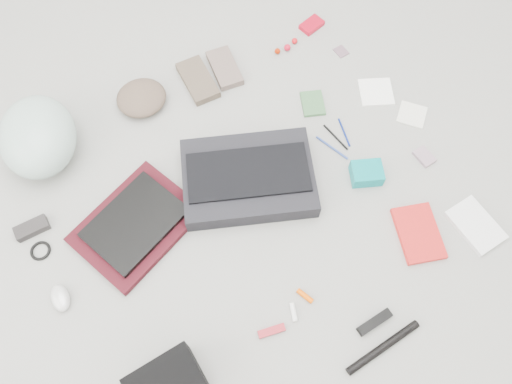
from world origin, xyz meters
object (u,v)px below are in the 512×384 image
laptop (135,222)px  accordion_wallet (367,173)px  messenger_bag (248,178)px  book_red (418,233)px  bike_helmet (38,137)px

laptop → accordion_wallet: 0.86m
messenger_bag → book_red: size_ratio=2.24×
accordion_wallet → book_red: bearing=-59.9°
book_red → messenger_bag: bearing=150.8°
laptop → bike_helmet: (-0.16, 0.46, 0.06)m
messenger_bag → book_red: bearing=-25.5°
laptop → bike_helmet: bike_helmet is taller
book_red → accordion_wallet: (-0.03, 0.28, 0.02)m
laptop → bike_helmet: 0.49m
messenger_bag → laptop: bearing=-163.2°
book_red → bike_helmet: bearing=155.6°
bike_helmet → messenger_bag: bearing=-23.3°
accordion_wallet → messenger_bag: bearing=177.9°
book_red → laptop: bearing=167.8°
messenger_bag → bike_helmet: bike_helmet is taller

